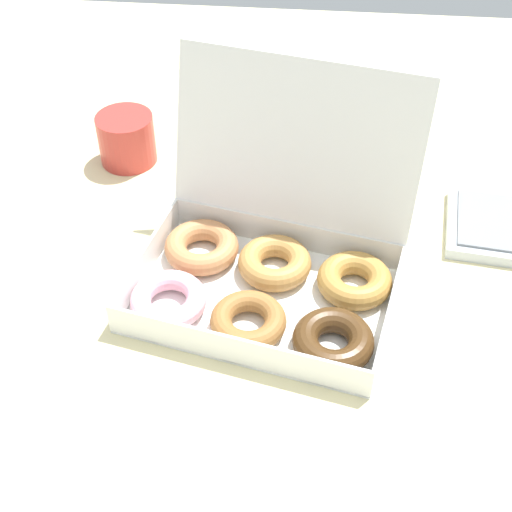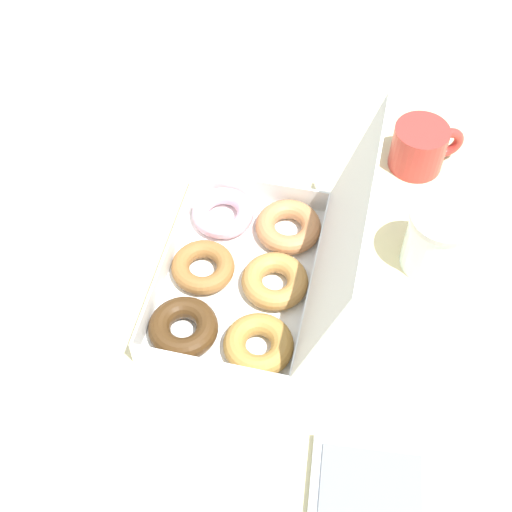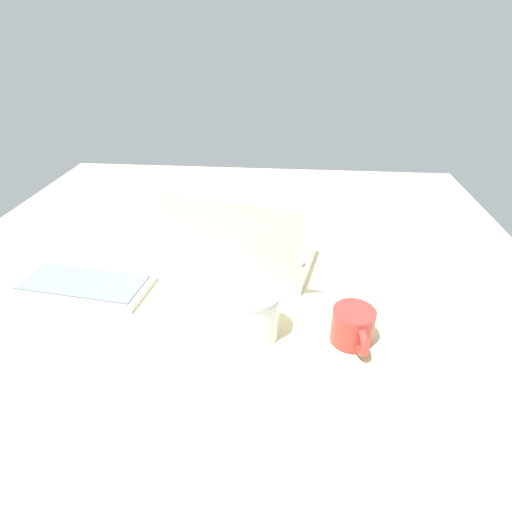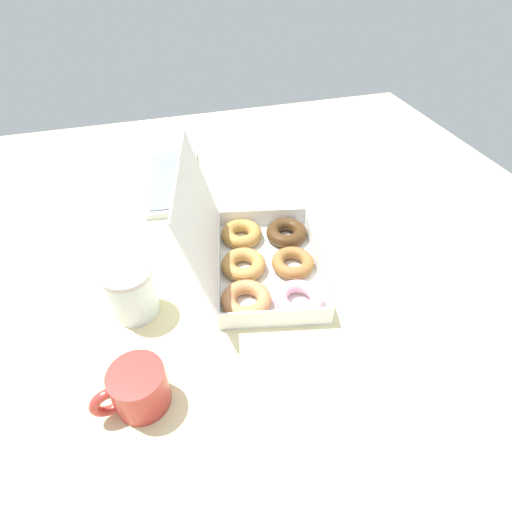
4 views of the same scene
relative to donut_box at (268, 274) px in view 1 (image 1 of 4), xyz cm
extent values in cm
cube|color=beige|center=(4.32, 0.73, -4.40)|extent=(180.00, 180.00, 2.00)
cube|color=white|center=(-0.62, -1.84, -3.20)|extent=(38.48, 29.94, 0.40)
cube|color=white|center=(-17.20, 1.78, -0.68)|extent=(5.32, 22.71, 4.63)
cube|color=white|center=(15.97, -5.45, -0.68)|extent=(5.32, 22.71, 4.63)
cube|color=white|center=(-3.04, -12.96, -0.68)|extent=(32.86, 7.53, 4.63)
cube|color=white|center=(1.81, 9.28, -0.68)|extent=(32.86, 7.53, 4.63)
cube|color=white|center=(2.50, 12.46, 12.80)|extent=(34.94, 13.66, 22.45)
torus|color=#E9A5B7|center=(-12.92, -4.70, -1.45)|extent=(14.10, 14.10, 2.81)
torus|color=#936130|center=(-1.96, -7.41, -1.45)|extent=(12.21, 12.21, 2.86)
torus|color=#452C14|center=(9.01, -9.71, -1.45)|extent=(13.13, 13.13, 3.33)
torus|color=#B97A4A|center=(-10.12, 6.02, -1.45)|extent=(14.92, 14.92, 3.17)
torus|color=#B37E40|center=(0.58, 3.78, -1.45)|extent=(11.61, 11.61, 3.27)
torus|color=#A97A38|center=(11.74, 1.36, -1.45)|extent=(12.36, 12.36, 3.32)
cylinder|color=#AF342E|center=(-26.10, 28.76, 0.80)|extent=(9.44, 9.44, 8.40)
torus|color=#AF342E|center=(-27.26, 33.69, 0.80)|extent=(3.12, 6.63, 6.41)
cylinder|color=black|center=(-26.10, 28.76, 3.49)|extent=(8.31, 8.31, 0.50)
cylinder|color=silver|center=(-4.79, 28.67, 1.90)|extent=(9.70, 9.70, 10.60)
cylinder|color=#B2B2B7|center=(-4.79, 28.67, 7.70)|extent=(10.18, 10.18, 1.00)
camera|label=1|loc=(4.93, -68.33, 67.65)|focal=50.00mm
camera|label=2|loc=(61.93, 1.54, 89.33)|focal=50.00mm
camera|label=3|loc=(-10.56, 98.55, 59.91)|focal=28.00mm
camera|label=4|loc=(-64.99, 19.79, 61.61)|focal=28.00mm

